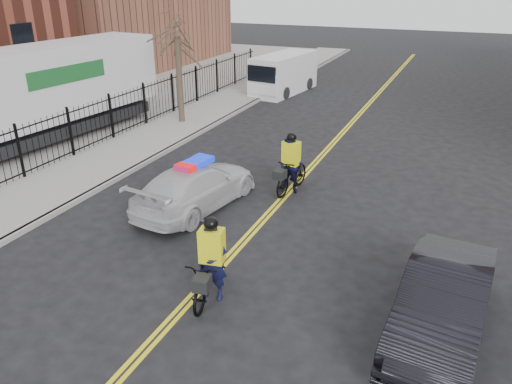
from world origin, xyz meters
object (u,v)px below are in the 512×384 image
object	(u,v)px
police_cruiser	(196,186)
cargo_van	(283,74)
semi_trailer	(28,93)
cyclist_far	(291,169)
cyclist_near	(213,271)
dark_sedan	(443,303)

from	to	relation	value
police_cruiser	cargo_van	world-z (taller)	cargo_van
semi_trailer	cyclist_far	xyz separation A→B (m)	(11.59, -0.36, -1.47)
cyclist_near	cyclist_far	size ratio (longest dim) A/B	1.03
police_cruiser	semi_trailer	bearing A→B (deg)	-8.30
police_cruiser	cargo_van	xyz separation A→B (m)	(-3.23, 16.48, 0.42)
dark_sedan	cyclist_near	world-z (taller)	cyclist_near
police_cruiser	cargo_van	bearing A→B (deg)	-71.27
cyclist_near	semi_trailer	bearing A→B (deg)	140.88
cargo_van	cyclist_near	bearing A→B (deg)	-66.22
cargo_van	semi_trailer	distance (m)	15.14
cargo_van	semi_trailer	bearing A→B (deg)	-106.01
police_cruiser	cyclist_near	world-z (taller)	cyclist_near
police_cruiser	cyclist_far	xyz separation A→B (m)	(2.31, 2.29, 0.11)
police_cruiser	semi_trailer	xyz separation A→B (m)	(-9.28, 2.65, 1.59)
cargo_van	police_cruiser	bearing A→B (deg)	-71.30
dark_sedan	cyclist_far	bearing A→B (deg)	137.70
dark_sedan	cyclist_far	xyz separation A→B (m)	(-5.24, 5.66, 0.07)
dark_sedan	cyclist_far	distance (m)	7.71
police_cruiser	cyclist_far	distance (m)	3.26
police_cruiser	dark_sedan	size ratio (longest dim) A/B	1.10
cyclist_near	cargo_van	bearing A→B (deg)	96.33
cyclist_near	cyclist_far	xyz separation A→B (m)	(-0.42, 6.37, 0.11)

